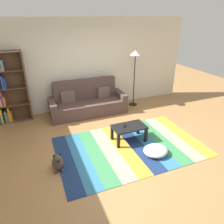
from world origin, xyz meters
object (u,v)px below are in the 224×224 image
at_px(couch, 88,103).
at_px(tv_remote, 125,126).
at_px(dog, 58,162).
at_px(pouf, 156,151).
at_px(standing_lamp, 135,60).
at_px(coffee_table, 129,129).
at_px(bookshelf, 5,89).

xyz_separation_m(couch, tv_remote, (0.37, -1.84, 0.06)).
distance_m(dog, tv_remote, 1.70).
distance_m(couch, dog, 2.60).
distance_m(pouf, tv_remote, 0.90).
height_order(couch, standing_lamp, standing_lamp).
xyz_separation_m(couch, coffee_table, (0.47, -1.88, -0.02)).
height_order(coffee_table, dog, dog).
xyz_separation_m(dog, standing_lamp, (2.83, 2.33, 1.32)).
bearing_deg(bookshelf, coffee_table, -39.47).
relative_size(pouf, tv_remote, 3.54).
xyz_separation_m(coffee_table, dog, (-1.72, -0.40, -0.16)).
bearing_deg(dog, coffee_table, 13.04).
bearing_deg(coffee_table, standing_lamp, 60.03).
distance_m(couch, coffee_table, 1.94).
bearing_deg(tv_remote, standing_lamp, 92.16).
distance_m(bookshelf, standing_lamp, 3.78).
bearing_deg(dog, tv_remote, 14.95).
relative_size(coffee_table, dog, 1.97).
bearing_deg(pouf, dog, 170.93).
bearing_deg(coffee_table, couch, 104.03).
bearing_deg(standing_lamp, tv_remote, -122.53).
height_order(bookshelf, pouf, bookshelf).
xyz_separation_m(couch, dog, (-1.25, -2.28, -0.18)).
relative_size(dog, standing_lamp, 0.22).
bearing_deg(tv_remote, dog, -130.36).
bearing_deg(couch, standing_lamp, 1.86).
distance_m(pouf, standing_lamp, 3.10).
relative_size(bookshelf, coffee_table, 2.46).
xyz_separation_m(coffee_table, pouf, (0.29, -0.72, -0.22)).
bearing_deg(couch, pouf, -73.77).
bearing_deg(bookshelf, standing_lamp, -3.54).
height_order(couch, pouf, couch).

